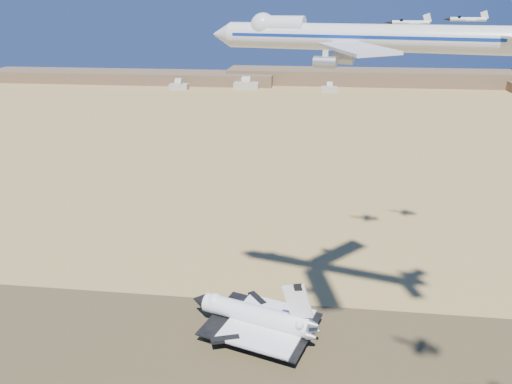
# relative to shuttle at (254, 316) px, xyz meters

# --- Properties ---
(ground) EXTENTS (1200.00, 1200.00, 0.00)m
(ground) POSITION_rel_shuttle_xyz_m (-9.19, -8.27, -5.66)
(ground) COLOR #AB8A4C
(ground) RESTS_ON ground
(runway) EXTENTS (600.00, 50.00, 0.06)m
(runway) POSITION_rel_shuttle_xyz_m (-9.19, -8.27, -5.63)
(runway) COLOR brown
(runway) RESTS_ON ground
(ridgeline) EXTENTS (960.00, 90.00, 18.00)m
(ridgeline) POSITION_rel_shuttle_xyz_m (56.13, 519.04, 1.97)
(ridgeline) COLOR brown
(ridgeline) RESTS_ON ground
(hangars) EXTENTS (200.50, 29.50, 30.00)m
(hangars) POSITION_rel_shuttle_xyz_m (-73.18, 470.17, -0.83)
(hangars) COLOR beige
(hangars) RESTS_ON ground
(shuttle) EXTENTS (43.20, 34.21, 21.07)m
(shuttle) POSITION_rel_shuttle_xyz_m (0.00, 0.00, 0.00)
(shuttle) COLOR white
(shuttle) RESTS_ON runway
(carrier_747) EXTENTS (74.94, 56.36, 18.66)m
(carrier_747) POSITION_rel_shuttle_xyz_m (23.28, -11.26, 84.48)
(carrier_747) COLOR silver
(crew_a) EXTENTS (0.48, 0.70, 1.86)m
(crew_a) POSITION_rel_shuttle_xyz_m (7.64, -8.10, -4.67)
(crew_a) COLOR #E95E0D
(crew_a) RESTS_ON runway
(crew_b) EXTENTS (0.89, 0.94, 1.70)m
(crew_b) POSITION_rel_shuttle_xyz_m (9.59, -10.87, -4.75)
(crew_b) COLOR #E95E0D
(crew_b) RESTS_ON runway
(crew_c) EXTENTS (1.19, 1.20, 1.91)m
(crew_c) POSITION_rel_shuttle_xyz_m (9.22, -7.25, -4.65)
(crew_c) COLOR #E95E0D
(crew_c) RESTS_ON runway
(chase_jet_c) EXTENTS (14.28, 7.77, 3.56)m
(chase_jet_c) POSITION_rel_shuttle_xyz_m (44.35, 38.62, 86.05)
(chase_jet_c) COLOR silver
(chase_jet_d) EXTENTS (13.61, 7.83, 3.45)m
(chase_jet_d) POSITION_rel_shuttle_xyz_m (63.91, 47.42, 86.86)
(chase_jet_d) COLOR silver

